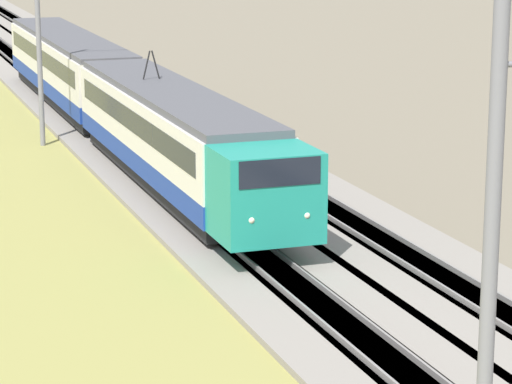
% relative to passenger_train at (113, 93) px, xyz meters
% --- Properties ---
extents(ballast_main, '(240.00, 4.40, 0.30)m').
position_rel_passenger_train_xyz_m(ballast_main, '(5.26, 0.00, -2.14)').
color(ballast_main, gray).
rests_on(ballast_main, ground).
extents(ballast_adjacent, '(240.00, 4.40, 0.30)m').
position_rel_passenger_train_xyz_m(ballast_adjacent, '(5.26, -4.08, -2.14)').
color(ballast_adjacent, gray).
rests_on(ballast_adjacent, ground).
extents(track_main, '(240.00, 1.57, 0.45)m').
position_rel_passenger_train_xyz_m(track_main, '(5.26, 0.00, -2.13)').
color(track_main, '#4C4238').
rests_on(track_main, ground).
extents(track_adjacent, '(240.00, 1.57, 0.45)m').
position_rel_passenger_train_xyz_m(track_adjacent, '(5.26, -4.08, -2.13)').
color(track_adjacent, '#4C4238').
rests_on(track_adjacent, ground).
extents(passenger_train, '(41.59, 2.98, 4.91)m').
position_rel_passenger_train_xyz_m(passenger_train, '(0.00, 0.00, 0.00)').
color(passenger_train, teal).
rests_on(passenger_train, ground).
extents(catenary_mast_near, '(0.22, 2.56, 9.12)m').
position_rel_passenger_train_xyz_m(catenary_mast_near, '(-37.57, 3.00, 2.42)').
color(catenary_mast_near, slate).
rests_on(catenary_mast_near, ground).
extents(catenary_mast_mid, '(0.22, 2.56, 9.06)m').
position_rel_passenger_train_xyz_m(catenary_mast_mid, '(0.36, 3.00, 2.38)').
color(catenary_mast_mid, slate).
rests_on(catenary_mast_mid, ground).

